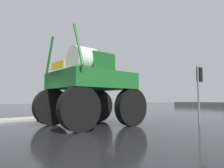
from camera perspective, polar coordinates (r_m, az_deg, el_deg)
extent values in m
plane|color=black|center=(23.00, 23.32, -7.58)|extent=(120.00, 120.00, 0.00)
cube|color=#9E9B93|center=(15.83, -18.02, -9.04)|extent=(1.66, 10.14, 0.15)
cylinder|color=black|center=(13.26, -3.86, -6.15)|extent=(0.51, 2.03, 2.02)
cylinder|color=black|center=(10.96, 5.44, -6.50)|extent=(0.51, 2.03, 2.02)
cylinder|color=black|center=(11.69, -16.67, -6.20)|extent=(0.51, 2.03, 2.02)
cylinder|color=black|center=(9.00, -9.11, -6.92)|extent=(0.51, 2.03, 2.02)
cube|color=#195B23|center=(11.16, -5.92, 0.76)|extent=(3.64, 4.00, 0.87)
cube|color=#154E1E|center=(11.51, -4.23, 5.57)|extent=(1.49, 1.52, 1.11)
cylinder|color=silver|center=(11.02, -8.30, 6.78)|extent=(1.43, 1.30, 1.39)
cylinder|color=#195B23|center=(11.95, -17.20, 7.62)|extent=(0.89, 0.15, 2.07)
cylinder|color=#195B23|center=(9.18, -9.51, 11.13)|extent=(0.89, 0.15, 2.07)
cube|color=yellow|center=(10.30, -15.08, 5.18)|extent=(1.38, 0.09, 0.36)
cylinder|color=slate|center=(19.38, -5.01, -3.29)|extent=(0.11, 0.11, 3.58)
cube|color=black|center=(19.58, -4.48, 0.41)|extent=(0.24, 0.32, 0.84)
sphere|color=#390503|center=(19.72, -4.03, 1.16)|extent=(0.17, 0.17, 0.17)
sphere|color=orange|center=(19.69, -4.04, 0.38)|extent=(0.17, 0.17, 0.17)
sphere|color=black|center=(19.67, -4.04, -0.40)|extent=(0.17, 0.17, 0.17)
cylinder|color=slate|center=(12.77, 23.20, -2.75)|extent=(0.11, 0.11, 3.40)
cube|color=black|center=(13.04, 23.45, 2.44)|extent=(0.24, 0.32, 0.84)
sphere|color=#390503|center=(13.25, 23.76, 3.52)|extent=(0.17, 0.17, 0.17)
sphere|color=orange|center=(13.22, 23.80, 2.36)|extent=(0.17, 0.17, 0.17)
sphere|color=black|center=(13.19, 23.83, 1.20)|extent=(0.17, 0.17, 0.17)
cylinder|color=#473828|center=(25.33, -3.36, -3.70)|extent=(0.26, 0.26, 3.46)
ellipsoid|color=brown|center=(25.56, -3.32, 3.21)|extent=(3.85, 3.85, 3.27)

